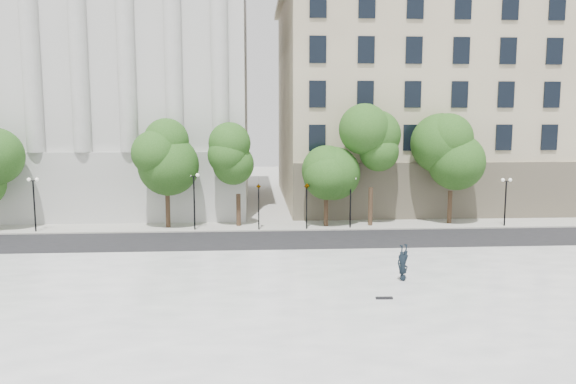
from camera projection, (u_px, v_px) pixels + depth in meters
name	position (u px, v px, depth m)	size (l,w,h in m)	color
ground	(290.00, 346.00, 21.77)	(160.00, 160.00, 0.00)	#B2B0A8
plaza	(286.00, 313.00, 24.71)	(44.00, 22.00, 0.45)	white
street	(273.00, 243.00, 39.58)	(60.00, 8.00, 0.02)	black
far_sidewalk	(270.00, 226.00, 45.51)	(60.00, 4.00, 0.12)	#B5B2A7
building_west	(99.00, 77.00, 57.17)	(31.50, 27.65, 25.60)	beige
building_east	(452.00, 95.00, 60.05)	(36.00, 26.15, 23.00)	beige
traffic_light_west	(259.00, 185.00, 43.29)	(0.41, 1.65, 4.16)	black
traffic_light_east	(307.00, 183.00, 43.52)	(0.81, 1.87, 4.23)	black
person_lying	(403.00, 276.00, 28.87)	(0.69, 0.45, 1.88)	black
skateboard	(384.00, 298.00, 25.97)	(0.78, 0.20, 0.08)	black
street_trees	(257.00, 164.00, 44.43)	(40.89, 5.10, 7.78)	#382619
lamp_posts	(271.00, 193.00, 43.75)	(37.79, 0.28, 4.53)	black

